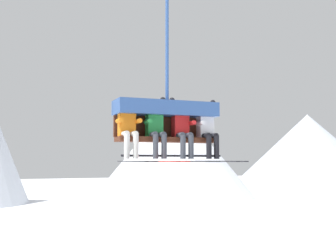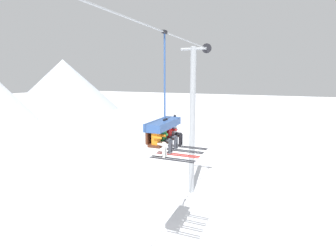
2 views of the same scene
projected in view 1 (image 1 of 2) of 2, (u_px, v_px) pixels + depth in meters
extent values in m
cone|color=white|center=(174.00, 148.00, 53.74)|extent=(20.47, 20.47, 12.45)
cone|color=silver|center=(308.00, 154.00, 59.57)|extent=(23.65, 23.65, 11.14)
cube|color=#512819|center=(167.00, 140.00, 8.68)|extent=(2.12, 0.48, 0.10)
cube|color=#512819|center=(162.00, 128.00, 8.96)|extent=(2.12, 0.08, 0.45)
cube|color=#335699|center=(166.00, 109.00, 8.78)|extent=(2.16, 0.68, 0.30)
cylinder|color=black|center=(173.00, 156.00, 8.35)|extent=(2.12, 0.04, 0.04)
cylinder|color=#335699|center=(167.00, 25.00, 8.87)|extent=(0.07, 0.07, 3.25)
cube|color=orange|center=(127.00, 124.00, 8.37)|extent=(0.32, 0.22, 0.52)
sphere|color=maroon|center=(127.00, 106.00, 8.40)|extent=(0.22, 0.22, 0.22)
ellipsoid|color=black|center=(128.00, 105.00, 8.30)|extent=(0.17, 0.04, 0.08)
cylinder|color=silver|center=(125.00, 134.00, 8.16)|extent=(0.11, 0.34, 0.11)
cylinder|color=silver|center=(133.00, 134.00, 8.22)|extent=(0.11, 0.34, 0.11)
cylinder|color=silver|center=(127.00, 146.00, 7.98)|extent=(0.11, 0.11, 0.48)
cylinder|color=silver|center=(136.00, 146.00, 8.05)|extent=(0.11, 0.11, 0.48)
cube|color=#232328|center=(131.00, 161.00, 7.68)|extent=(0.09, 1.70, 0.02)
cube|color=#232328|center=(140.00, 161.00, 7.75)|extent=(0.09, 1.70, 0.02)
cylinder|color=orange|center=(120.00, 121.00, 8.16)|extent=(0.09, 0.30, 0.09)
cylinder|color=orange|center=(138.00, 121.00, 8.30)|extent=(0.09, 0.30, 0.09)
cube|color=#23843D|center=(154.00, 124.00, 8.58)|extent=(0.32, 0.22, 0.52)
sphere|color=silver|center=(154.00, 107.00, 8.61)|extent=(0.22, 0.22, 0.22)
ellipsoid|color=black|center=(156.00, 106.00, 8.51)|extent=(0.17, 0.04, 0.08)
cylinder|color=#3D424C|center=(153.00, 135.00, 8.37)|extent=(0.11, 0.34, 0.11)
cylinder|color=#3D424C|center=(161.00, 135.00, 8.43)|extent=(0.11, 0.34, 0.11)
cylinder|color=#3D424C|center=(156.00, 146.00, 8.19)|extent=(0.11, 0.11, 0.48)
cylinder|color=#3D424C|center=(164.00, 147.00, 8.26)|extent=(0.11, 0.11, 0.48)
cube|color=#B22823|center=(161.00, 161.00, 7.89)|extent=(0.09, 1.70, 0.02)
cube|color=#B22823|center=(170.00, 161.00, 7.96)|extent=(0.09, 1.70, 0.02)
cylinder|color=#23843D|center=(148.00, 122.00, 8.37)|extent=(0.09, 0.30, 0.09)
cylinder|color=#23843D|center=(163.00, 108.00, 8.67)|extent=(0.09, 0.09, 0.30)
sphere|color=black|center=(163.00, 100.00, 8.69)|extent=(0.11, 0.11, 0.11)
cube|color=red|center=(180.00, 125.00, 8.79)|extent=(0.32, 0.22, 0.52)
sphere|color=black|center=(180.00, 108.00, 8.82)|extent=(0.22, 0.22, 0.22)
ellipsoid|color=black|center=(182.00, 108.00, 8.72)|extent=(0.16, 0.04, 0.08)
cylinder|color=#3D424C|center=(180.00, 135.00, 8.58)|extent=(0.11, 0.34, 0.11)
cylinder|color=#3D424C|center=(187.00, 135.00, 8.64)|extent=(0.11, 0.34, 0.11)
cylinder|color=#3D424C|center=(183.00, 147.00, 8.40)|extent=(0.11, 0.11, 0.48)
cylinder|color=#3D424C|center=(191.00, 147.00, 8.47)|extent=(0.11, 0.11, 0.48)
cube|color=#232328|center=(189.00, 161.00, 8.10)|extent=(0.09, 1.70, 0.02)
cube|color=#232328|center=(197.00, 161.00, 8.17)|extent=(0.09, 1.70, 0.02)
cylinder|color=red|center=(172.00, 108.00, 8.75)|extent=(0.09, 0.09, 0.30)
sphere|color=black|center=(172.00, 100.00, 8.76)|extent=(0.11, 0.11, 0.11)
cylinder|color=red|center=(191.00, 123.00, 8.72)|extent=(0.09, 0.30, 0.09)
cube|color=silver|center=(205.00, 126.00, 9.00)|extent=(0.32, 0.22, 0.52)
sphere|color=silver|center=(205.00, 109.00, 9.03)|extent=(0.22, 0.22, 0.22)
ellipsoid|color=black|center=(207.00, 109.00, 8.93)|extent=(0.17, 0.04, 0.08)
cylinder|color=black|center=(205.00, 136.00, 8.79)|extent=(0.11, 0.34, 0.11)
cylinder|color=black|center=(213.00, 136.00, 8.85)|extent=(0.11, 0.34, 0.11)
cylinder|color=black|center=(209.00, 147.00, 8.61)|extent=(0.11, 0.11, 0.48)
cylinder|color=black|center=(217.00, 147.00, 8.68)|extent=(0.11, 0.11, 0.48)
cube|color=#232328|center=(216.00, 161.00, 8.31)|extent=(0.09, 1.70, 0.02)
cube|color=#232328|center=(224.00, 161.00, 8.38)|extent=(0.09, 1.70, 0.02)
cylinder|color=silver|center=(200.00, 123.00, 8.79)|extent=(0.09, 0.30, 0.09)
cylinder|color=silver|center=(213.00, 110.00, 9.09)|extent=(0.09, 0.09, 0.30)
sphere|color=black|center=(213.00, 102.00, 9.11)|extent=(0.11, 0.11, 0.11)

